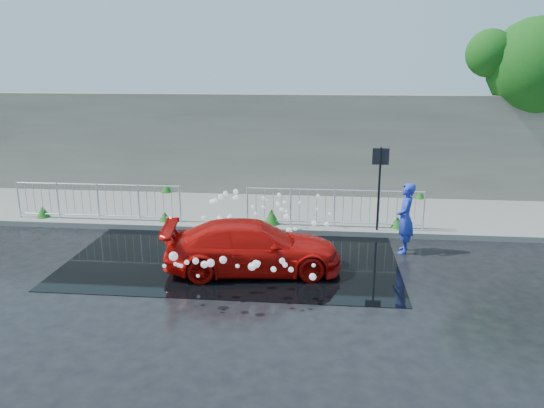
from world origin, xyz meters
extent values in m
plane|color=black|center=(0.00, 0.00, 0.00)|extent=(90.00, 90.00, 0.00)
cube|color=slate|center=(0.00, 5.00, 0.07)|extent=(30.00, 4.00, 0.15)
cube|color=slate|center=(0.00, 3.00, 0.08)|extent=(30.00, 0.25, 0.16)
cube|color=#6A6259|center=(0.00, 7.20, 1.90)|extent=(30.00, 0.60, 3.50)
cube|color=black|center=(0.50, 1.00, 0.01)|extent=(8.00, 5.00, 0.01)
cylinder|color=black|center=(4.20, 3.10, 1.25)|extent=(0.06, 0.06, 2.50)
cube|color=black|center=(4.20, 3.10, 2.25)|extent=(0.45, 0.04, 0.45)
cylinder|color=#332114|center=(10.00, 8.20, 2.50)|extent=(0.36, 0.36, 5.00)
sphere|color=#0E3B0E|center=(9.50, 7.40, 4.60)|extent=(3.15, 3.15, 3.15)
sphere|color=#0E3B0E|center=(8.00, 7.40, 5.00)|extent=(1.57, 1.57, 1.57)
cylinder|color=silver|center=(-6.50, 3.35, 0.70)|extent=(0.05, 0.05, 1.10)
cylinder|color=silver|center=(-1.50, 3.35, 0.70)|extent=(0.05, 0.05, 1.10)
cylinder|color=silver|center=(-4.00, 3.35, 1.22)|extent=(5.00, 0.04, 0.04)
cylinder|color=silver|center=(-4.00, 3.35, 0.27)|extent=(5.00, 0.04, 0.04)
cylinder|color=silver|center=(0.50, 3.35, 0.70)|extent=(0.05, 0.05, 1.10)
cylinder|color=silver|center=(5.50, 3.35, 0.70)|extent=(0.05, 0.05, 1.10)
cylinder|color=silver|center=(3.00, 3.35, 1.22)|extent=(5.00, 0.04, 0.04)
cylinder|color=silver|center=(3.00, 3.35, 0.27)|extent=(5.00, 0.04, 0.04)
cone|color=#124513|center=(-5.80, 3.40, 0.32)|extent=(0.40, 0.40, 0.34)
cone|color=#124513|center=(-2.00, 3.40, 0.29)|extent=(0.36, 0.36, 0.28)
cone|color=#124513|center=(1.20, 3.40, 0.38)|extent=(0.44, 0.44, 0.46)
cone|color=#124513|center=(4.80, 3.40, 0.32)|extent=(0.38, 0.38, 0.34)
cone|color=#124513|center=(-3.00, 6.90, 0.31)|extent=(0.42, 0.42, 0.33)
cone|color=#124513|center=(6.00, 6.90, 0.27)|extent=(0.34, 0.34, 0.24)
sphere|color=white|center=(-0.28, 3.31, 0.95)|extent=(0.16, 0.16, 0.16)
sphere|color=white|center=(1.58, 1.30, 0.43)|extent=(0.07, 0.07, 0.07)
sphere|color=white|center=(-0.46, 1.23, 0.18)|extent=(0.17, 0.17, 0.17)
sphere|color=white|center=(0.18, 2.17, 0.67)|extent=(0.15, 0.15, 0.15)
sphere|color=white|center=(1.40, 2.92, 0.93)|extent=(0.08, 0.08, 0.08)
sphere|color=white|center=(0.47, 1.46, 0.30)|extent=(0.08, 0.08, 0.08)
sphere|color=white|center=(1.42, 3.30, 1.06)|extent=(0.12, 0.12, 0.12)
sphere|color=white|center=(1.59, 3.04, 0.90)|extent=(0.10, 0.10, 0.10)
sphere|color=white|center=(-0.53, 2.16, 0.65)|extent=(0.11, 0.11, 0.11)
sphere|color=white|center=(0.85, 2.46, 0.72)|extent=(0.10, 0.10, 0.10)
sphere|color=white|center=(2.79, 2.12, 0.59)|extent=(0.13, 0.13, 0.13)
sphere|color=white|center=(-0.42, 2.73, 0.95)|extent=(0.15, 0.15, 0.15)
sphere|color=white|center=(0.20, 2.17, 0.74)|extent=(0.08, 0.08, 0.08)
sphere|color=white|center=(0.13, 3.35, 0.92)|extent=(0.12, 0.12, 0.12)
sphere|color=white|center=(1.69, 2.55, 0.79)|extent=(0.08, 0.08, 0.08)
sphere|color=white|center=(2.41, 1.28, 0.30)|extent=(0.13, 0.13, 0.13)
sphere|color=white|center=(1.05, 2.51, 0.89)|extent=(0.10, 0.10, 0.10)
sphere|color=white|center=(2.42, 0.93, 0.20)|extent=(0.07, 0.07, 0.07)
sphere|color=white|center=(2.86, 2.52, 0.76)|extent=(0.08, 0.08, 0.08)
sphere|color=white|center=(1.47, 1.56, 0.47)|extent=(0.16, 0.16, 0.16)
sphere|color=white|center=(-0.07, 1.98, 0.62)|extent=(0.13, 0.13, 0.13)
sphere|color=white|center=(-0.09, 2.11, 0.68)|extent=(0.13, 0.13, 0.13)
sphere|color=white|center=(-0.47, 2.96, 0.91)|extent=(0.06, 0.06, 0.06)
sphere|color=white|center=(-0.30, 2.69, 1.00)|extent=(0.14, 0.14, 0.14)
sphere|color=white|center=(1.97, 1.91, 0.49)|extent=(0.10, 0.10, 0.10)
sphere|color=white|center=(2.46, 1.90, 0.67)|extent=(0.15, 0.15, 0.15)
sphere|color=white|center=(2.52, 2.77, 0.81)|extent=(0.08, 0.08, 0.08)
sphere|color=white|center=(1.57, 2.39, 0.87)|extent=(0.13, 0.13, 0.13)
sphere|color=white|center=(2.19, 1.18, 0.27)|extent=(0.15, 0.15, 0.15)
sphere|color=white|center=(0.23, 3.02, 1.04)|extent=(0.13, 0.13, 0.13)
sphere|color=white|center=(0.99, 3.08, 1.01)|extent=(0.10, 0.10, 0.10)
sphere|color=white|center=(1.72, 2.17, 0.74)|extent=(0.16, 0.16, 0.16)
sphere|color=white|center=(0.73, 2.77, 0.83)|extent=(0.10, 0.10, 0.10)
sphere|color=white|center=(0.91, 1.76, 0.45)|extent=(0.13, 0.13, 0.13)
sphere|color=white|center=(-0.06, 1.37, 0.43)|extent=(0.10, 0.10, 0.10)
sphere|color=white|center=(0.14, 3.44, 1.09)|extent=(0.15, 0.15, 0.15)
sphere|color=white|center=(-0.33, 1.92, 0.56)|extent=(0.08, 0.08, 0.08)
sphere|color=white|center=(0.50, 1.02, 0.35)|extent=(0.11, 0.11, 0.11)
sphere|color=white|center=(1.43, 2.89, 0.87)|extent=(0.11, 0.11, 0.11)
sphere|color=white|center=(1.09, 3.08, 0.94)|extent=(0.07, 0.07, 0.07)
sphere|color=white|center=(-0.17, 3.49, 1.02)|extent=(0.14, 0.14, 0.14)
sphere|color=white|center=(1.83, 1.72, 0.51)|extent=(0.17, 0.17, 0.17)
sphere|color=white|center=(2.53, 3.19, 1.08)|extent=(0.10, 0.10, 0.10)
sphere|color=white|center=(0.12, 1.43, 0.44)|extent=(0.18, 0.18, 0.18)
sphere|color=white|center=(2.03, 2.88, 0.95)|extent=(0.08, 0.08, 0.08)
sphere|color=white|center=(2.15, 1.29, 0.37)|extent=(0.06, 0.06, 0.06)
sphere|color=white|center=(2.52, 1.24, 0.40)|extent=(0.16, 0.16, 0.16)
sphere|color=white|center=(2.51, -1.16, 0.46)|extent=(0.15, 0.15, 0.15)
sphere|color=white|center=(0.03, -0.87, 0.25)|extent=(0.08, 0.08, 0.08)
sphere|color=white|center=(2.08, -1.39, 0.69)|extent=(0.11, 0.11, 0.11)
sphere|color=white|center=(1.67, -0.85, 0.47)|extent=(0.12, 0.12, 0.12)
sphere|color=white|center=(1.48, -1.85, 0.99)|extent=(0.09, 0.09, 0.09)
sphere|color=white|center=(0.65, -1.14, 0.75)|extent=(0.16, 0.16, 0.16)
sphere|color=white|center=(0.31, -1.40, 0.73)|extent=(0.15, 0.15, 0.15)
sphere|color=white|center=(1.36, -1.77, 0.90)|extent=(0.09, 0.09, 0.09)
sphere|color=white|center=(0.60, -2.12, 1.06)|extent=(0.15, 0.15, 0.15)
sphere|color=white|center=(-0.18, -1.90, 1.09)|extent=(0.18, 0.18, 0.18)
sphere|color=white|center=(1.91, -1.55, 0.93)|extent=(0.12, 0.12, 0.12)
sphere|color=white|center=(-0.06, -1.40, 0.77)|extent=(0.10, 0.10, 0.10)
sphere|color=white|center=(-0.09, -2.09, 1.00)|extent=(0.07, 0.07, 0.07)
sphere|color=white|center=(1.21, -0.84, 0.50)|extent=(0.17, 0.17, 0.17)
sphere|color=white|center=(1.95, -1.30, 0.75)|extent=(0.11, 0.11, 0.11)
sphere|color=white|center=(-0.40, -1.80, 0.84)|extent=(0.08, 0.08, 0.08)
sphere|color=white|center=(0.94, -1.10, 0.61)|extent=(0.09, 0.09, 0.09)
sphere|color=white|center=(0.39, -1.58, 0.83)|extent=(0.08, 0.08, 0.08)
sphere|color=white|center=(1.77, -1.77, 0.83)|extent=(0.09, 0.09, 0.09)
sphere|color=white|center=(0.30, -2.05, 1.06)|extent=(0.12, 0.12, 0.12)
sphere|color=white|center=(1.34, -1.56, 0.82)|extent=(0.07, 0.07, 0.07)
sphere|color=white|center=(0.98, -1.36, 0.72)|extent=(0.06, 0.06, 0.06)
sphere|color=white|center=(-0.38, -0.89, 0.49)|extent=(0.09, 0.09, 0.09)
sphere|color=white|center=(1.36, -1.33, 0.76)|extent=(0.17, 0.17, 0.17)
sphere|color=white|center=(2.53, -1.54, 0.86)|extent=(0.08, 0.08, 0.08)
sphere|color=white|center=(-0.01, -1.97, 0.92)|extent=(0.08, 0.08, 0.08)
imported|color=#C00B07|center=(1.09, 0.16, 0.59)|extent=(4.27, 2.22, 1.18)
imported|color=#2538BA|center=(4.76, 1.81, 0.91)|extent=(0.53, 0.72, 1.81)
camera|label=1|loc=(2.70, -11.30, 4.73)|focal=35.00mm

